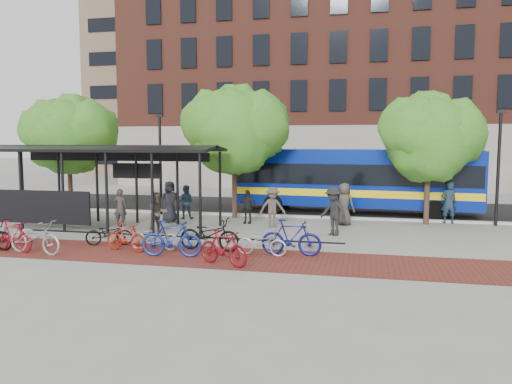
% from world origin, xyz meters
% --- Properties ---
extents(ground, '(160.00, 160.00, 0.00)m').
position_xyz_m(ground, '(0.00, 0.00, 0.00)').
color(ground, '#9E9E99').
rests_on(ground, ground).
extents(asphalt_street, '(160.00, 8.00, 0.01)m').
position_xyz_m(asphalt_street, '(0.00, 8.00, 0.01)').
color(asphalt_street, black).
rests_on(asphalt_street, ground).
extents(curb, '(160.00, 0.25, 0.12)m').
position_xyz_m(curb, '(0.00, 4.00, 0.06)').
color(curb, '#B7B7B2').
rests_on(curb, ground).
extents(brick_strip, '(24.00, 3.00, 0.01)m').
position_xyz_m(brick_strip, '(-2.00, -5.00, 0.00)').
color(brick_strip, maroon).
rests_on(brick_strip, ground).
extents(bike_rack_rail, '(12.00, 0.05, 0.95)m').
position_xyz_m(bike_rack_rail, '(-3.30, -4.10, 0.00)').
color(bike_rack_rail, black).
rests_on(bike_rack_rail, ground).
extents(building_brick, '(55.00, 14.00, 20.00)m').
position_xyz_m(building_brick, '(10.00, 26.00, 10.00)').
color(building_brick, brown).
rests_on(building_brick, ground).
extents(building_tower, '(22.00, 22.00, 30.00)m').
position_xyz_m(building_tower, '(-16.00, 40.00, 15.00)').
color(building_tower, '#7A664C').
rests_on(building_tower, ground).
extents(bus_shelter, '(10.60, 3.07, 3.60)m').
position_xyz_m(bus_shelter, '(-8.13, -0.48, 3.00)').
color(bus_shelter, black).
rests_on(bus_shelter, ground).
extents(tree_a, '(4.90, 4.00, 6.18)m').
position_xyz_m(tree_a, '(-11.91, 3.35, 4.24)').
color(tree_a, '#382619').
rests_on(tree_a, ground).
extents(tree_b, '(5.15, 4.20, 6.47)m').
position_xyz_m(tree_b, '(-2.90, 3.35, 4.46)').
color(tree_b, '#382619').
rests_on(tree_b, ground).
extents(tree_c, '(4.66, 3.80, 5.92)m').
position_xyz_m(tree_c, '(6.09, 3.35, 4.05)').
color(tree_c, '#382619').
rests_on(tree_c, ground).
extents(lamp_post_left, '(0.35, 0.20, 5.12)m').
position_xyz_m(lamp_post_left, '(-7.00, 3.60, 2.75)').
color(lamp_post_left, black).
rests_on(lamp_post_left, ground).
extents(lamp_post_right, '(0.35, 0.20, 5.12)m').
position_xyz_m(lamp_post_right, '(9.00, 3.60, 2.75)').
color(lamp_post_right, black).
rests_on(lamp_post_right, ground).
extents(bus, '(12.55, 3.77, 3.34)m').
position_xyz_m(bus, '(2.68, 6.01, 1.92)').
color(bus, navy).
rests_on(bus, ground).
extents(bike_1, '(1.81, 0.80, 1.05)m').
position_xyz_m(bike_1, '(-8.39, -5.72, 0.53)').
color(bike_1, maroon).
rests_on(bike_1, ground).
extents(bike_2, '(2.26, 1.12, 1.14)m').
position_xyz_m(bike_2, '(-7.43, -5.86, 0.57)').
color(bike_2, '#9C9C9E').
rests_on(bike_2, ground).
extents(bike_4, '(1.77, 1.06, 0.88)m').
position_xyz_m(bike_4, '(-5.71, -4.06, 0.44)').
color(bike_4, black).
rests_on(bike_4, ground).
extents(bike_5, '(1.70, 0.78, 0.99)m').
position_xyz_m(bike_5, '(-4.64, -4.83, 0.49)').
color(bike_5, maroon).
rests_on(bike_5, ground).
extents(bike_6, '(1.79, 0.68, 0.93)m').
position_xyz_m(bike_6, '(-3.80, -4.41, 0.46)').
color(bike_6, '#959597').
rests_on(bike_6, ground).
extents(bike_7, '(2.05, 0.74, 1.21)m').
position_xyz_m(bike_7, '(-2.81, -5.28, 0.60)').
color(bike_7, navy).
rests_on(bike_7, ground).
extents(bike_8, '(2.22, 0.92, 1.14)m').
position_xyz_m(bike_8, '(-1.90, -4.12, 0.57)').
color(bike_8, black).
rests_on(bike_8, ground).
extents(bike_9, '(1.87, 1.18, 1.09)m').
position_xyz_m(bike_9, '(-0.85, -6.00, 0.54)').
color(bike_9, maroon).
rests_on(bike_9, ground).
extents(bike_10, '(1.72, 0.69, 0.89)m').
position_xyz_m(bike_10, '(0.01, -4.44, 0.44)').
color(bike_10, '#A8A8AB').
rests_on(bike_10, ground).
extents(bike_11, '(2.00, 0.58, 1.20)m').
position_xyz_m(bike_11, '(0.95, -4.23, 0.60)').
color(bike_11, navy).
rests_on(bike_11, ground).
extents(pedestrian_0, '(1.11, 1.07, 1.92)m').
position_xyz_m(pedestrian_0, '(-5.56, 1.28, 0.96)').
color(pedestrian_0, black).
rests_on(pedestrian_0, ground).
extents(pedestrian_1, '(0.64, 0.45, 1.66)m').
position_xyz_m(pedestrian_1, '(-7.32, -0.14, 0.83)').
color(pedestrian_1, '#3D3531').
rests_on(pedestrian_1, ground).
extents(pedestrian_2, '(0.87, 0.71, 1.64)m').
position_xyz_m(pedestrian_2, '(-5.24, 2.48, 0.82)').
color(pedestrian_2, '#1D3244').
rests_on(pedestrian_2, ground).
extents(pedestrian_3, '(1.32, 1.04, 1.78)m').
position_xyz_m(pedestrian_3, '(-0.65, 0.90, 0.89)').
color(pedestrian_3, '#50443B').
rests_on(pedestrian_3, ground).
extents(pedestrian_4, '(0.92, 0.39, 1.56)m').
position_xyz_m(pedestrian_4, '(-1.98, 1.77, 0.78)').
color(pedestrian_4, black).
rests_on(pedestrian_4, ground).
extents(pedestrian_6, '(1.10, 0.95, 1.90)m').
position_xyz_m(pedestrian_6, '(2.37, 2.30, 0.95)').
color(pedestrian_6, '#423C35').
rests_on(pedestrian_6, ground).
extents(pedestrian_7, '(0.77, 0.57, 1.93)m').
position_xyz_m(pedestrian_7, '(7.02, 3.80, 0.97)').
color(pedestrian_7, '#1B2E40').
rests_on(pedestrian_7, ground).
extents(pedestrian_8, '(1.03, 1.03, 1.69)m').
position_xyz_m(pedestrian_8, '(-4.94, -1.50, 0.85)').
color(pedestrian_8, brown).
rests_on(pedestrian_8, ground).
extents(pedestrian_9, '(1.44, 1.34, 1.95)m').
position_xyz_m(pedestrian_9, '(2.07, -0.36, 0.98)').
color(pedestrian_9, black).
rests_on(pedestrian_9, ground).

